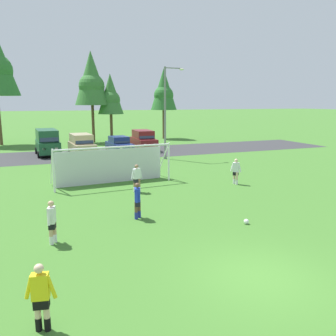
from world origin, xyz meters
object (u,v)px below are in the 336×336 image
object	(u,v)px
parked_car_slot_center_left	(119,145)
parked_car_slot_center	(143,140)
player_striker_near	(236,171)
referee	(41,298)
player_winger_left	(137,178)
parked_car_slot_far_left	(47,142)
player_winger_right	(137,201)
parked_car_slot_left	(82,145)
street_lamp	(167,112)
soccer_ball	(246,222)
soccer_goal	(112,164)
player_midfield_center	(52,222)

from	to	relation	value
parked_car_slot_center_left	parked_car_slot_center	xyz separation A→B (m)	(2.98, 1.25, 0.24)
player_striker_near	referee	bearing A→B (deg)	-138.15
player_winger_left	parked_car_slot_far_left	world-z (taller)	parked_car_slot_far_left
parked_car_slot_center	player_winger_right	bearing A→B (deg)	-108.06
referee	player_winger_left	bearing A→B (deg)	63.67
player_winger_right	parked_car_slot_left	size ratio (longest dim) A/B	0.35
player_winger_left	street_lamp	world-z (taller)	street_lamp
player_striker_near	player_winger_right	distance (m)	8.65
soccer_ball	parked_car_slot_center_left	xyz separation A→B (m)	(-0.20, 22.37, 0.77)
player_winger_left	player_winger_right	size ratio (longest dim) A/B	1.00
player_winger_left	street_lamp	distance (m)	12.57
soccer_goal	referee	xyz separation A→B (m)	(-4.60, -13.73, -0.47)
player_midfield_center	parked_car_slot_far_left	xyz separation A→B (m)	(0.77, 22.81, 0.52)
street_lamp	player_winger_right	bearing A→B (deg)	-115.75
player_midfield_center	player_winger_right	size ratio (longest dim) A/B	1.00
player_striker_near	parked_car_slot_left	distance (m)	16.91
player_midfield_center	street_lamp	xyz separation A→B (m)	(10.91, 16.47, 3.44)
parked_car_slot_center	street_lamp	size ratio (longest dim) A/B	0.56
parked_car_slot_far_left	parked_car_slot_left	distance (m)	3.72
soccer_ball	parked_car_slot_center	world-z (taller)	parked_car_slot_center
player_striker_near	player_winger_right	xyz separation A→B (m)	(-7.67, -4.01, 0.00)
street_lamp	player_midfield_center	bearing A→B (deg)	-123.53
parked_car_slot_far_left	player_midfield_center	bearing A→B (deg)	-91.92
parked_car_slot_far_left	street_lamp	size ratio (longest dim) A/B	0.60
soccer_ball	parked_car_slot_center	size ratio (longest dim) A/B	0.05
referee	parked_car_slot_far_left	world-z (taller)	parked_car_slot_far_left
soccer_ball	parked_car_slot_left	distance (m)	21.93
parked_car_slot_left	parked_car_slot_center	xyz separation A→B (m)	(6.84, 2.09, 0.00)
soccer_goal	parked_car_slot_left	distance (m)	12.01
parked_car_slot_left	player_striker_near	bearing A→B (deg)	-63.31
player_winger_left	parked_car_slot_center_left	distance (m)	15.77
soccer_ball	player_winger_left	size ratio (longest dim) A/B	0.13
parked_car_slot_left	parked_car_slot_center_left	bearing A→B (deg)	12.30
referee	parked_car_slot_far_left	size ratio (longest dim) A/B	0.33
parked_car_slot_center_left	player_striker_near	bearing A→B (deg)	-76.83
parked_car_slot_center_left	parked_car_slot_left	bearing A→B (deg)	-167.70
soccer_goal	parked_car_slot_left	size ratio (longest dim) A/B	1.59
parked_car_slot_far_left	referee	bearing A→B (deg)	-92.59
soccer_ball	parked_car_slot_left	size ratio (longest dim) A/B	0.05
player_winger_left	player_midfield_center	bearing A→B (deg)	-129.86
street_lamp	soccer_ball	bearing A→B (deg)	-100.01
soccer_ball	player_winger_right	xyz separation A→B (m)	(-4.14, 2.41, 0.71)
soccer_ball	player_midfield_center	bearing A→B (deg)	173.60
soccer_goal	referee	bearing A→B (deg)	-108.51
soccer_ball	player_midfield_center	size ratio (longest dim) A/B	0.13
soccer_ball	parked_car_slot_far_left	xyz separation A→B (m)	(-7.08, 23.69, 1.23)
player_winger_right	parked_car_slot_center	distance (m)	22.31
player_winger_right	parked_car_slot_far_left	bearing A→B (deg)	97.88
parked_car_slot_center_left	parked_car_slot_center	distance (m)	3.24
soccer_goal	parked_car_slot_center_left	size ratio (longest dim) A/B	1.74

